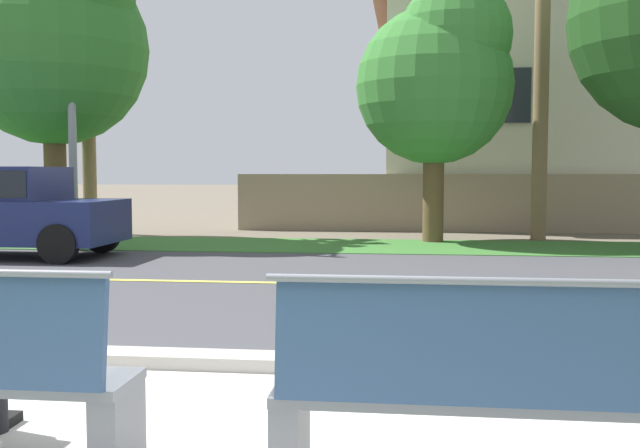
# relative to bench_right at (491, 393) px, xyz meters

# --- Properties ---
(ground_plane) EXTENTS (140.00, 140.00, 0.00)m
(ground_plane) POSITION_rel_bench_right_xyz_m (-1.35, 7.59, -0.46)
(ground_plane) COLOR #665B4C
(curb_edge) EXTENTS (44.00, 0.30, 0.11)m
(curb_edge) POSITION_rel_bench_right_xyz_m (-1.35, 1.94, -0.41)
(curb_edge) COLOR #ADA89E
(curb_edge) RESTS_ON ground_plane
(street_asphalt) EXTENTS (52.00, 8.00, 0.01)m
(street_asphalt) POSITION_rel_bench_right_xyz_m (-1.35, 6.09, -0.46)
(street_asphalt) COLOR #424247
(street_asphalt) RESTS_ON ground_plane
(road_centre_line) EXTENTS (48.00, 0.14, 0.01)m
(road_centre_line) POSITION_rel_bench_right_xyz_m (-1.35, 6.09, -0.45)
(road_centre_line) COLOR #E0CC4C
(road_centre_line) RESTS_ON ground_plane
(far_verge_grass) EXTENTS (48.00, 2.80, 0.02)m
(far_verge_grass) POSITION_rel_bench_right_xyz_m (-1.35, 11.03, -0.45)
(far_verge_grass) COLOR #38702D
(far_verge_grass) RESTS_ON ground_plane
(bench_right) EXTENTS (1.99, 0.48, 1.01)m
(bench_right) POSITION_rel_bench_right_xyz_m (0.00, 0.00, 0.00)
(bench_right) COLOR slate
(bench_right) RESTS_ON ground_plane
(streetlamp) EXTENTS (0.24, 2.10, 7.04)m
(streetlamp) POSITION_rel_bench_right_xyz_m (-6.96, 10.83, 3.56)
(streetlamp) COLOR gray
(streetlamp) RESTS_ON ground_plane
(shade_tree_far_left) EXTENTS (4.05, 4.05, 6.68)m
(shade_tree_far_left) POSITION_rel_bench_right_xyz_m (-7.78, 11.71, 3.88)
(shade_tree_far_left) COLOR brown
(shade_tree_far_left) RESTS_ON ground_plane
(shade_tree_left) EXTENTS (3.21, 3.21, 5.30)m
(shade_tree_left) POSITION_rel_bench_right_xyz_m (0.25, 12.01, 2.98)
(shade_tree_left) COLOR brown
(shade_tree_left) RESTS_ON ground_plane
(garden_wall) EXTENTS (13.00, 0.36, 1.40)m
(garden_wall) POSITION_rel_bench_right_xyz_m (1.93, 14.84, 0.24)
(garden_wall) COLOR gray
(garden_wall) RESTS_ON ground_plane
(house_across_street) EXTENTS (11.28, 6.91, 6.55)m
(house_across_street) POSITION_rel_bench_right_xyz_m (4.32, 18.04, 2.85)
(house_across_street) COLOR beige
(house_across_street) RESTS_ON ground_plane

